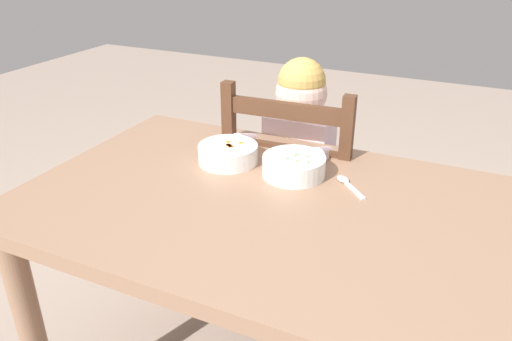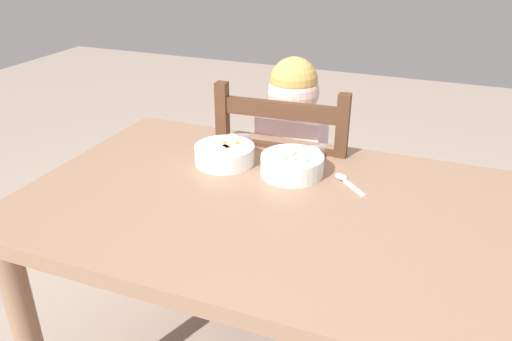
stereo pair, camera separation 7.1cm
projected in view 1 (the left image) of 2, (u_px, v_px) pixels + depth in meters
dining_table at (262, 235)px, 1.33m from camera, size 1.23×0.82×0.72m
dining_chair at (296, 203)px, 1.80m from camera, size 0.44×0.44×0.91m
child_figure at (296, 155)px, 1.71m from camera, size 0.32×0.31×0.97m
bowl_of_peas at (294, 165)px, 1.39m from camera, size 0.18×0.18×0.06m
bowl_of_carrots at (228, 153)px, 1.47m from camera, size 0.17×0.17×0.05m
spoon at (346, 182)px, 1.35m from camera, size 0.11×0.11×0.01m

